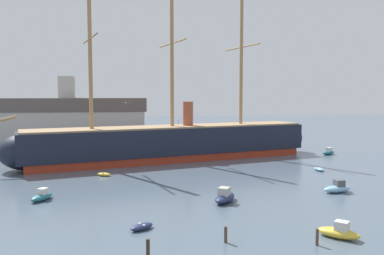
{
  "coord_description": "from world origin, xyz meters",
  "views": [
    {
      "loc": [
        -9.55,
        -21.17,
        11.71
      ],
      "look_at": [
        -0.62,
        34.89,
        7.07
      ],
      "focal_mm": 37.12,
      "sensor_mm": 36.0,
      "label": 1
    }
  ],
  "objects": [
    {
      "name": "motorboat_far_right",
      "position": [
        29.28,
        51.23,
        0.49
      ],
      "size": [
        3.57,
        2.73,
        1.39
      ],
      "color": "#236670",
      "rests_on": "ground"
    },
    {
      "name": "motorboat_foreground_right",
      "position": [
        7.39,
        8.29,
        0.5
      ],
      "size": [
        3.45,
        3.4,
        1.44
      ],
      "color": "gold",
      "rests_on": "ground"
    },
    {
      "name": "motorboat_mid_left",
      "position": [
        -19.28,
        24.36,
        0.47
      ],
      "size": [
        2.63,
        3.42,
        1.33
      ],
      "color": "#236670",
      "rests_on": "ground"
    },
    {
      "name": "mooring_piling_right_pair",
      "position": [
        4.84,
        7.04,
        0.66
      ],
      "size": [
        0.24,
        0.24,
        1.32
      ],
      "primitive_type": "cylinder",
      "color": "#4C3D2D",
      "rests_on": "ground"
    },
    {
      "name": "dockside_warehouse_left",
      "position": [
        -30.28,
        69.34,
        5.53
      ],
      "size": [
        52.8,
        15.77,
        15.81
      ],
      "color": "#565659",
      "rests_on": "ground"
    },
    {
      "name": "dinghy_far_left",
      "position": [
        -27.09,
        56.79,
        0.32
      ],
      "size": [
        2.93,
        2.3,
        0.64
      ],
      "color": "gold",
      "rests_on": "ground"
    },
    {
      "name": "tall_ship",
      "position": [
        -1.9,
        49.5,
        3.27
      ],
      "size": [
        61.11,
        21.51,
        29.99
      ],
      "color": "maroon",
      "rests_on": "ground"
    },
    {
      "name": "dinghy_alongside_stern",
      "position": [
        19.47,
        35.72,
        0.27
      ],
      "size": [
        1.25,
        2.36,
        0.53
      ],
      "color": "#7FB2D6",
      "rests_on": "ground"
    },
    {
      "name": "mooring_piling_left_pair",
      "position": [
        -8.4,
        5.0,
        1.01
      ],
      "size": [
        0.26,
        0.26,
        2.02
      ],
      "primitive_type": "cylinder",
      "color": "#382B1E",
      "rests_on": "ground"
    },
    {
      "name": "dinghy_alongside_bow",
      "position": [
        -13.23,
        36.89,
        0.25
      ],
      "size": [
        2.29,
        1.77,
        0.5
      ],
      "color": "gold",
      "rests_on": "ground"
    },
    {
      "name": "dinghy_foreground_left",
      "position": [
        -8.58,
        12.84,
        0.27
      ],
      "size": [
        2.45,
        2.09,
        0.54
      ],
      "color": "#1E284C",
      "rests_on": "ground"
    },
    {
      "name": "mooring_piling_nearest",
      "position": [
        -2.08,
        8.74,
        0.65
      ],
      "size": [
        0.26,
        0.26,
        1.31
      ],
      "primitive_type": "cylinder",
      "color": "#4C3D2D",
      "rests_on": "ground"
    },
    {
      "name": "motorboat_near_centre",
      "position": [
        0.72,
        20.42,
        0.59
      ],
      "size": [
        3.66,
        4.25,
        1.69
      ],
      "color": "#1E284C",
      "rests_on": "ground"
    },
    {
      "name": "seagull_in_flight",
      "position": [
        -9.96,
        35.84,
        10.63
      ],
      "size": [
        1.21,
        0.44,
        0.13
      ],
      "color": "silver"
    },
    {
      "name": "sailboat_distant_centre",
      "position": [
        1.33,
        64.05,
        0.53
      ],
      "size": [
        5.1,
        2.71,
        6.36
      ],
      "color": "#236670",
      "rests_on": "ground"
    },
    {
      "name": "motorboat_mid_right",
      "position": [
        15.22,
        22.57,
        0.53
      ],
      "size": [
        3.79,
        2.04,
        1.51
      ],
      "color": "#7FB2D6",
      "rests_on": "ground"
    }
  ]
}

